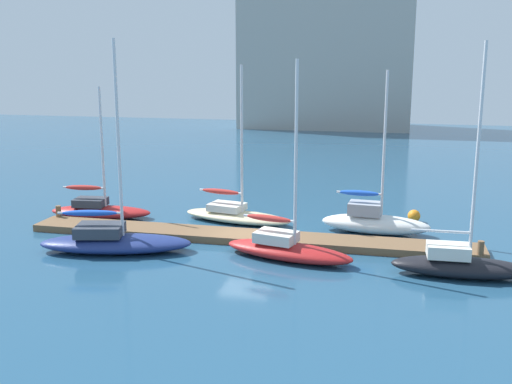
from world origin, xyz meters
TOP-DOWN VIEW (x-y plane):
  - ground_plane at (0.00, 0.00)m, footprint 120.00×120.00m
  - dock_pier at (0.00, 0.00)m, footprint 22.13×1.97m
  - dock_piling_near_end at (-10.67, 0.83)m, footprint 0.28×0.28m
  - dock_piling_far_end at (10.67, -0.83)m, footprint 0.28×0.28m
  - sailboat_0 at (-9.09, 2.40)m, footprint 5.86×2.45m
  - sailboat_1 at (-5.52, -3.08)m, footprint 7.26×3.76m
  - sailboat_2 at (-1.45, 3.29)m, footprint 6.44×3.13m
  - sailboat_3 at (2.39, -2.32)m, footprint 6.18×3.09m
  - sailboat_4 at (5.97, 2.73)m, footprint 5.55×2.13m
  - sailboat_5 at (9.62, -2.92)m, footprint 5.60×1.78m
  - mooring_buoy_orange at (8.03, 5.44)m, footprint 0.68×0.68m
  - harbor_building_distant at (-2.40, 53.22)m, footprint 21.81×10.84m

SIDE VIEW (x-z plane):
  - ground_plane at x=0.00m, z-range 0.00..0.00m
  - dock_pier at x=0.00m, z-range 0.00..0.35m
  - mooring_buoy_orange at x=8.03m, z-range 0.00..0.68m
  - sailboat_2 at x=-1.45m, z-range -3.74..4.66m
  - dock_piling_near_end at x=-10.67m, z-range 0.00..0.96m
  - dock_piling_far_end at x=10.67m, z-range 0.00..0.96m
  - sailboat_0 at x=-9.09m, z-range -3.14..4.12m
  - sailboat_3 at x=2.39m, z-range -3.80..4.87m
  - sailboat_1 at x=-5.52m, z-range -4.21..5.31m
  - sailboat_5 at x=9.62m, z-range -4.09..5.23m
  - sailboat_4 at x=5.97m, z-range -3.43..4.73m
  - harbor_building_distant at x=-2.40m, z-range 0.00..19.20m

